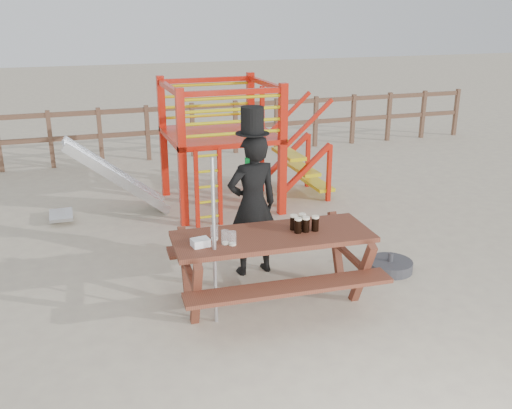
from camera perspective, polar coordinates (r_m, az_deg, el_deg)
name	(u,v)px	position (r m, az deg, el deg)	size (l,w,h in m)	color
ground	(289,303)	(6.58, 3.32, -9.80)	(60.00, 60.00, 0.00)	#C1B596
back_fence	(170,125)	(12.76, -8.59, 7.84)	(15.09, 0.09, 1.20)	brown
playground_fort	(216,143)	(9.45, -4.06, 6.16)	(4.71, 1.84, 2.10)	red
picnic_table	(273,260)	(6.34, 1.68, -5.59)	(2.25, 1.62, 0.84)	brown
man_with_hat	(253,202)	(6.95, -0.35, 0.30)	(0.69, 0.48, 2.10)	black
metal_pole	(214,243)	(5.83, -4.19, -3.91)	(0.04, 0.04, 1.81)	#B2B2B7
parasol_base	(390,266)	(7.50, 13.24, -5.97)	(0.57, 0.57, 0.24)	#333338
paper_bag	(200,242)	(5.93, -5.58, -3.80)	(0.18, 0.14, 0.08)	white
stout_pints	(303,223)	(6.31, 4.72, -1.88)	(0.29, 0.20, 0.17)	black
empty_glasses	(224,237)	(5.98, -3.23, -3.24)	(0.22, 0.28, 0.15)	silver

